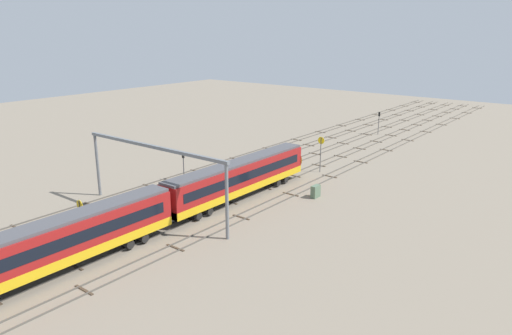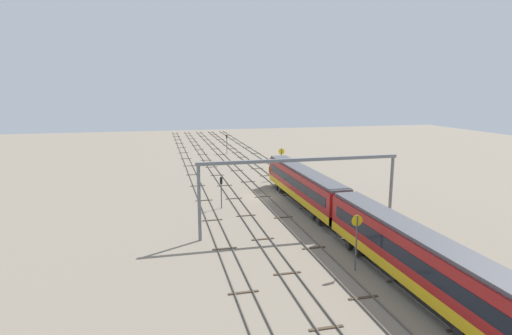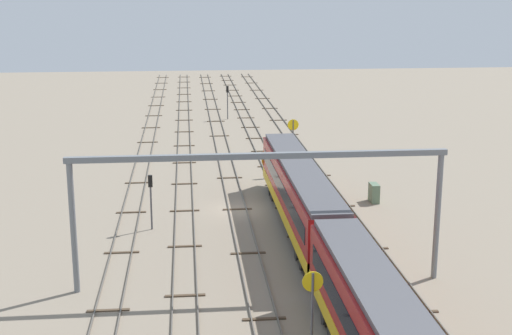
# 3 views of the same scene
# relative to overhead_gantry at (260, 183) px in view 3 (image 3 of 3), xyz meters

# --- Properties ---
(ground_plane) EXTENTS (208.52, 208.52, 0.00)m
(ground_plane) POSITION_rel_overhead_gantry_xyz_m (15.45, 0.25, -6.49)
(ground_plane) COLOR gray
(track_near_foreground) EXTENTS (192.52, 2.40, 0.16)m
(track_near_foreground) POSITION_rel_overhead_gantry_xyz_m (15.45, -8.41, -6.42)
(track_near_foreground) COLOR #59544C
(track_near_foreground) RESTS_ON ground
(track_with_train) EXTENTS (192.52, 2.40, 0.16)m
(track_with_train) POSITION_rel_overhead_gantry_xyz_m (15.45, -4.08, -6.42)
(track_with_train) COLOR #59544C
(track_with_train) RESTS_ON ground
(track_middle) EXTENTS (192.52, 2.40, 0.16)m
(track_middle) POSITION_rel_overhead_gantry_xyz_m (15.45, 0.25, -6.42)
(track_middle) COLOR #59544C
(track_middle) RESTS_ON ground
(track_second_far) EXTENTS (192.52, 2.40, 0.16)m
(track_second_far) POSITION_rel_overhead_gantry_xyz_m (15.45, 4.57, -6.42)
(track_second_far) COLOR #59544C
(track_second_far) RESTS_ON ground
(track_far_background) EXTENTS (192.52, 2.40, 0.16)m
(track_far_background) POSITION_rel_overhead_gantry_xyz_m (15.45, 8.90, -6.42)
(track_far_background) COLOR #59544C
(track_far_background) RESTS_ON ground
(overhead_gantry) EXTENTS (0.40, 22.64, 8.30)m
(overhead_gantry) POSITION_rel_overhead_gantry_xyz_m (0.00, 0.00, 0.00)
(overhead_gantry) COLOR slate
(overhead_gantry) RESTS_ON ground
(speed_sign_near_foreground) EXTENTS (0.14, 1.08, 5.41)m
(speed_sign_near_foreground) POSITION_rel_overhead_gantry_xyz_m (26.81, -6.05, -2.86)
(speed_sign_near_foreground) COLOR #4C4C51
(speed_sign_near_foreground) RESTS_ON ground
(speed_sign_mid_trackside) EXTENTS (0.14, 0.99, 5.03)m
(speed_sign_mid_trackside) POSITION_rel_overhead_gantry_xyz_m (-10.39, -1.38, -3.16)
(speed_sign_mid_trackside) COLOR #4C4C51
(speed_sign_mid_trackside) RESTS_ON ground
(signal_light_trackside_approach) EXTENTS (0.31, 0.32, 4.23)m
(signal_light_trackside_approach) POSITION_rel_overhead_gantry_xyz_m (11.17, 7.04, -3.71)
(signal_light_trackside_approach) COLOR #4C4C51
(signal_light_trackside_approach) RESTS_ON ground
(signal_light_trackside_departure) EXTENTS (0.31, 0.32, 4.65)m
(signal_light_trackside_departure) POSITION_rel_overhead_gantry_xyz_m (57.66, -1.49, -3.45)
(signal_light_trackside_departure) COLOR #4C4C51
(signal_light_trackside_departure) RESTS_ON ground
(relay_cabinet) EXTENTS (1.44, 0.68, 1.60)m
(relay_cabinet) POSITION_rel_overhead_gantry_xyz_m (16.50, -11.51, -5.69)
(relay_cabinet) COLOR #597259
(relay_cabinet) RESTS_ON ground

